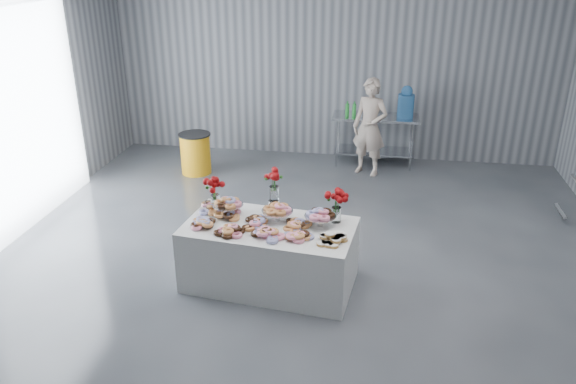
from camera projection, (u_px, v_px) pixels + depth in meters
name	position (u px, v px, depth m)	size (l,w,h in m)	color
ground	(298.00, 281.00, 6.61)	(9.00, 9.00, 0.00)	#3A3C41
room_walls	(274.00, 52.00, 5.66)	(8.04, 9.04, 4.02)	gray
display_table	(270.00, 255.00, 6.43)	(1.90, 1.00, 0.75)	white
prep_table	(375.00, 131.00, 9.96)	(1.50, 0.60, 0.90)	silver
donut_mounds	(268.00, 224.00, 6.22)	(1.80, 0.80, 0.09)	#DF8851
cake_stand_left	(228.00, 203.00, 6.50)	(0.36, 0.36, 0.17)	silver
cake_stand_mid	(277.00, 209.00, 6.35)	(0.36, 0.36, 0.17)	silver
cake_stand_right	(320.00, 215.00, 6.22)	(0.36, 0.36, 0.17)	silver
danish_pile	(332.00, 236.00, 5.94)	(0.48, 0.48, 0.11)	white
bouquet_left	(214.00, 186.00, 6.57)	(0.26, 0.26, 0.42)	white
bouquet_right	(337.00, 198.00, 6.26)	(0.26, 0.26, 0.42)	white
bouquet_center	(274.00, 182.00, 6.45)	(0.26, 0.26, 0.57)	silver
water_jug	(406.00, 103.00, 9.67)	(0.28, 0.28, 0.55)	#3E8AD4
drink_bottles	(358.00, 109.00, 9.75)	(0.54, 0.08, 0.27)	#268C33
person	(370.00, 127.00, 9.46)	(0.60, 0.40, 1.66)	#CC8C93
trash_barrel	(196.00, 153.00, 9.67)	(0.55, 0.55, 0.71)	#FAA815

